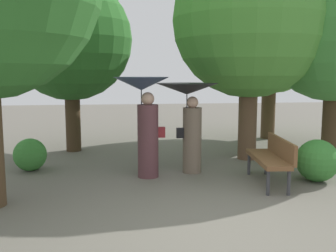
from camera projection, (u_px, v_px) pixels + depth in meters
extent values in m
plane|color=#6B665B|center=(195.00, 220.00, 5.36)|extent=(40.00, 40.00, 0.00)
cylinder|color=#563338|center=(148.00, 141.00, 7.51)|extent=(0.40, 0.40, 1.39)
sphere|color=tan|center=(148.00, 99.00, 7.40)|extent=(0.25, 0.25, 0.25)
cylinder|color=#333338|center=(142.00, 110.00, 7.41)|extent=(0.02, 0.02, 0.75)
cone|color=#38476B|center=(141.00, 84.00, 7.34)|extent=(1.05, 1.05, 0.25)
cube|color=maroon|center=(161.00, 132.00, 7.54)|extent=(0.14, 0.10, 0.20)
cylinder|color=#6B5B4C|center=(192.00, 140.00, 7.86)|extent=(0.37, 0.37, 1.30)
sphere|color=tan|center=(192.00, 102.00, 7.76)|extent=(0.23, 0.23, 0.23)
cylinder|color=#333338|center=(187.00, 113.00, 7.76)|extent=(0.02, 0.02, 0.71)
cone|color=black|center=(187.00, 89.00, 7.70)|extent=(1.22, 1.22, 0.22)
cube|color=black|center=(180.00, 133.00, 7.79)|extent=(0.14, 0.10, 0.20)
cylinder|color=#38383D|center=(249.00, 163.00, 7.74)|extent=(0.06, 0.06, 0.44)
cylinder|color=#38383D|center=(266.00, 163.00, 7.75)|extent=(0.06, 0.06, 0.44)
cylinder|color=#38383D|center=(268.00, 182.00, 6.41)|extent=(0.06, 0.06, 0.44)
cylinder|color=#38383D|center=(289.00, 182.00, 6.42)|extent=(0.06, 0.06, 0.44)
cube|color=brown|center=(267.00, 159.00, 7.05)|extent=(0.59, 1.54, 0.08)
cube|color=brown|center=(281.00, 148.00, 7.03)|extent=(0.21, 1.50, 0.35)
cylinder|color=#42301E|center=(334.00, 71.00, 9.15)|extent=(0.40, 0.40, 4.05)
sphere|color=#428C3D|center=(336.00, 26.00, 9.01)|extent=(3.44, 3.44, 3.44)
cylinder|color=#42301E|center=(72.00, 77.00, 9.87)|extent=(0.38, 0.38, 3.75)
sphere|color=#2D6B28|center=(70.00, 39.00, 9.75)|extent=(3.05, 3.05, 3.05)
sphere|color=#2D6B28|center=(69.00, 8.00, 9.65)|extent=(2.44, 2.44, 2.44)
cylinder|color=#4C3823|center=(270.00, 69.00, 11.79)|extent=(0.42, 0.42, 4.17)
sphere|color=#4C9338|center=(271.00, 34.00, 11.65)|extent=(3.53, 3.53, 3.53)
sphere|color=#4C9338|center=(272.00, 5.00, 11.54)|extent=(2.82, 2.82, 2.82)
cylinder|color=brown|center=(249.00, 67.00, 8.90)|extent=(0.42, 0.42, 4.21)
sphere|color=#4C9338|center=(250.00, 20.00, 8.76)|extent=(3.48, 3.48, 3.48)
sphere|color=#387F33|center=(317.00, 161.00, 7.23)|extent=(0.78, 0.78, 0.78)
sphere|color=#387F33|center=(30.00, 155.00, 8.02)|extent=(0.67, 0.67, 0.67)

